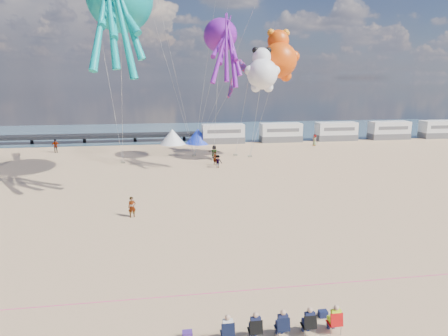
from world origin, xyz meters
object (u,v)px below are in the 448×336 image
cooler_navy (323,314)px  beachgoer_0 (315,140)px  kite_teddy_orange (279,60)px  windsock_right (232,88)px  tent_white (172,137)px  motorhome_2 (336,131)px  motorhome_0 (223,134)px  beachgoer_2 (218,161)px  cooler_purple (187,335)px  beachgoer_4 (214,152)px  beachgoer_3 (55,146)px  windsock_left (97,14)px  motorhome_3 (389,130)px  sandbag_d (235,155)px  motorhome_4 (440,129)px  sandbag_c (250,156)px  tent_blue (198,136)px  motorhome_1 (281,132)px  sandbag_e (194,155)px  sandbag_a (123,162)px  spectator_row (282,323)px  kite_panda (262,74)px  sandbag_b (213,159)px  beachgoer_5 (215,158)px  standing_person (132,207)px  kite_octopus_purple (220,35)px

cooler_navy → beachgoer_0: (16.35, 43.17, 0.70)m
kite_teddy_orange → windsock_right: (-5.70, 0.88, -3.35)m
beachgoer_0 → windsock_right: bearing=-76.7°
tent_white → motorhome_2: bearing=0.0°
motorhome_0 → beachgoer_2: size_ratio=4.39×
cooler_purple → beachgoer_4: beachgoer_4 is taller
beachgoer_3 → windsock_left: windsock_left is taller
motorhome_3 → beachgoer_2: bearing=-150.8°
beachgoer_4 → sandbag_d: beachgoer_4 is taller
motorhome_4 → sandbag_c: 38.17m
tent_blue → sandbag_d: bearing=-69.3°
motorhome_1 → sandbag_e: 18.15m
sandbag_a → sandbag_c: size_ratio=1.00×
beachgoer_0 → beachgoer_3: beachgoer_3 is taller
spectator_row → sandbag_a: bearing=104.8°
sandbag_c → kite_panda: bearing=-84.9°
tent_white → windsock_left: bearing=-115.7°
sandbag_b → windsock_left: bearing=-166.2°
beachgoer_5 → motorhome_4: bearing=71.6°
motorhome_2 → sandbag_d: motorhome_2 is taller
beachgoer_5 → kite_teddy_orange: size_ratio=0.22×
beachgoer_2 → sandbag_b: 4.53m
windsock_left → beachgoer_5: bearing=-8.4°
beachgoer_4 → beachgoer_2: bearing=99.3°
tent_blue → standing_person: size_ratio=2.57×
cooler_navy → sandbag_b: (-0.42, 34.40, -0.04)m
motorhome_4 → kite_panda: (-35.84, -16.23, 9.11)m
beachgoer_5 → sandbag_c: size_ratio=3.22×
beachgoer_2 → windsock_left: windsock_left is taller
kite_panda → cooler_purple: bearing=-104.6°
standing_person → kite_teddy_orange: 28.16m
motorhome_4 → standing_person: 59.99m
tent_blue → beachgoer_0: tent_blue is taller
sandbag_b → motorhome_3: bearing=22.7°
beachgoer_0 → kite_panda: bearing=-61.1°
sandbag_b → sandbag_d: 4.13m
motorhome_2 → kite_octopus_purple: size_ratio=0.66×
cooler_purple → sandbag_c: cooler_purple is taller
motorhome_3 → beachgoer_4: size_ratio=3.53×
motorhome_0 → sandbag_c: bearing=-81.5°
cooler_purple → beachgoer_4: bearing=80.9°
windsock_right → tent_white: bearing=139.4°
beachgoer_5 → windsock_right: bearing=103.0°
beachgoer_0 → motorhome_3: bearing=89.8°
motorhome_3 → kite_panda: bearing=-148.4°
beachgoer_4 → beachgoer_3: bearing=-9.7°
kite_octopus_purple → windsock_right: kite_octopus_purple is taller
motorhome_3 → motorhome_4: same height
spectator_row → sandbag_e: size_ratio=12.20×
motorhome_1 → sandbag_b: size_ratio=13.20×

